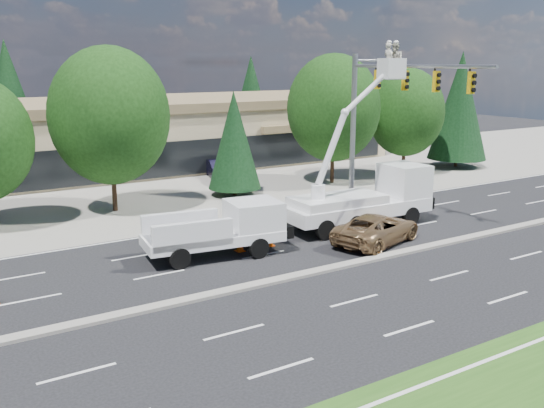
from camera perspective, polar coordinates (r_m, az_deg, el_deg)
ground at (r=24.96m, az=3.03°, el=-6.72°), size 140.00×140.00×0.00m
concrete_apron at (r=42.30m, az=-12.74°, el=1.28°), size 140.00×22.00×0.01m
road_median at (r=24.94m, az=3.04°, el=-6.59°), size 120.00×0.55×0.12m
strip_mall at (r=51.28m, az=-16.68°, el=6.30°), size 50.40×15.40×5.50m
tree_front_d at (r=35.87m, az=-15.02°, el=8.02°), size 6.82×6.82×9.46m
tree_front_e at (r=39.18m, az=-3.58°, el=6.03°), size 3.43×3.43×6.77m
tree_front_f at (r=43.39m, az=5.81°, el=8.97°), size 6.59×6.59×9.15m
tree_front_g at (r=48.04m, az=12.48°, el=8.43°), size 5.87×5.87×8.14m
tree_front_h at (r=52.39m, az=17.25°, el=8.83°), size 4.76×4.76×9.39m
tree_back_b at (r=61.96m, az=-23.55°, el=9.52°), size 5.38×5.38×10.61m
tree_back_c at (r=65.69m, az=-11.17°, el=9.06°), size 3.82×3.82×7.54m
tree_back_d at (r=70.83m, az=-1.98°, el=10.33°), size 4.69×4.69×9.25m
signal_mast at (r=35.34m, az=9.99°, el=9.04°), size 2.76×10.16×9.00m
utility_pickup at (r=27.27m, az=-4.62°, el=-2.86°), size 6.43×3.10×2.37m
bucket_truck at (r=32.31m, az=9.13°, el=1.41°), size 8.26×2.97×9.59m
traffic_cone_b at (r=27.96m, az=-3.04°, el=-3.79°), size 0.40×0.40×0.70m
traffic_cone_c at (r=28.74m, az=-0.23°, el=-3.29°), size 0.40×0.40×0.70m
minivan at (r=29.48m, az=9.84°, el=-2.30°), size 5.63×3.82×1.43m
parked_car_east at (r=45.75m, az=-5.03°, el=3.30°), size 2.46×4.33×1.35m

